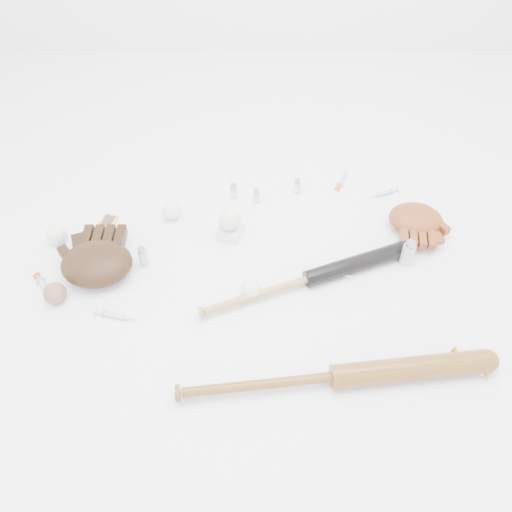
{
  "coord_description": "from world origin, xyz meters",
  "views": [
    {
      "loc": [
        -0.0,
        -1.1,
        1.31
      ],
      "look_at": [
        0.0,
        -0.02,
        0.06
      ],
      "focal_mm": 35.0,
      "sensor_mm": 36.0,
      "label": 1
    }
  ],
  "objects_px": {
    "bat_wood": "(335,377)",
    "glove_dark": "(97,263)",
    "pedestal": "(230,231)",
    "bat_dark": "(308,279)"
  },
  "relations": [
    {
      "from": "glove_dark",
      "to": "pedestal",
      "type": "bearing_deg",
      "value": 21.52
    },
    {
      "from": "bat_dark",
      "to": "bat_wood",
      "type": "bearing_deg",
      "value": -103.22
    },
    {
      "from": "pedestal",
      "to": "glove_dark",
      "type": "bearing_deg",
      "value": -158.62
    },
    {
      "from": "bat_wood",
      "to": "glove_dark",
      "type": "height_order",
      "value": "glove_dark"
    },
    {
      "from": "bat_dark",
      "to": "glove_dark",
      "type": "xyz_separation_m",
      "value": [
        -0.7,
        0.05,
        0.02
      ]
    },
    {
      "from": "bat_wood",
      "to": "pedestal",
      "type": "bearing_deg",
      "value": 112.13
    },
    {
      "from": "bat_wood",
      "to": "bat_dark",
      "type": "bearing_deg",
      "value": 91.5
    },
    {
      "from": "bat_dark",
      "to": "glove_dark",
      "type": "relative_size",
      "value": 2.8
    },
    {
      "from": "bat_dark",
      "to": "pedestal",
      "type": "relative_size",
      "value": 9.84
    },
    {
      "from": "glove_dark",
      "to": "bat_dark",
      "type": "bearing_deg",
      "value": -4.05
    }
  ]
}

